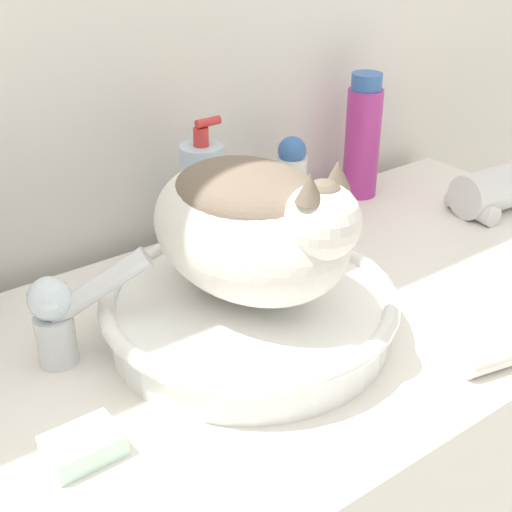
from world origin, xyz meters
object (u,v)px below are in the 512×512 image
at_px(soap_bar, 83,446).
at_px(shampoo_bottle_tall, 363,138).
at_px(faucet, 64,312).
at_px(hair_dryer, 495,191).
at_px(soap_pump_bottle, 203,195).
at_px(cat, 253,223).
at_px(deodorant_stick, 291,178).

bearing_deg(soap_bar, shampoo_bottle_tall, 24.65).
relative_size(faucet, shampoo_bottle_tall, 0.65).
relative_size(hair_dryer, soap_bar, 2.36).
bearing_deg(hair_dryer, soap_pump_bottle, 163.89).
relative_size(cat, faucet, 2.28).
xyz_separation_m(soap_pump_bottle, deodorant_stick, (0.16, -0.00, -0.01)).
bearing_deg(soap_pump_bottle, cat, -109.29).
bearing_deg(faucet, cat, -0.99).
distance_m(cat, soap_bar, 0.29).
distance_m(cat, deodorant_stick, 0.34).
height_order(cat, faucet, cat).
distance_m(shampoo_bottle_tall, deodorant_stick, 0.15).
distance_m(deodorant_stick, soap_bar, 0.57).
height_order(cat, hair_dryer, cat).
xyz_separation_m(cat, deodorant_stick, (0.24, 0.23, -0.08)).
bearing_deg(cat, soap_bar, -86.72).
distance_m(faucet, hair_dryer, 0.71).
bearing_deg(soap_pump_bottle, faucet, -152.19).
xyz_separation_m(faucet, soap_pump_bottle, (0.27, 0.14, 0.02)).
distance_m(soap_pump_bottle, hair_dryer, 0.47).
distance_m(soap_pump_bottle, soap_bar, 0.44).
relative_size(faucet, hair_dryer, 0.81).
height_order(deodorant_stick, hair_dryer, deodorant_stick).
xyz_separation_m(cat, faucet, (-0.19, 0.08, -0.08)).
relative_size(deodorant_stick, soap_bar, 1.91).
height_order(faucet, soap_pump_bottle, soap_pump_bottle).
height_order(faucet, shampoo_bottle_tall, shampoo_bottle_tall).
relative_size(shampoo_bottle_tall, deodorant_stick, 1.55).
bearing_deg(hair_dryer, shampoo_bottle_tall, 131.77).
bearing_deg(cat, shampoo_bottle_tall, 108.79).
relative_size(faucet, deodorant_stick, 1.01).
bearing_deg(shampoo_bottle_tall, faucet, -166.12).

